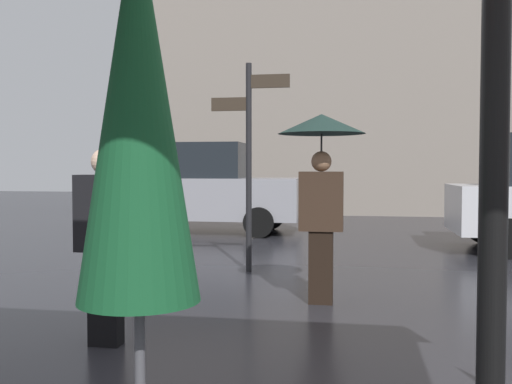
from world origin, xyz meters
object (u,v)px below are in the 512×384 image
(pedestrian_with_bag, at_px, (107,234))
(street_signpost, at_px, (249,145))
(folded_patio_umbrella_near, at_px, (138,132))
(pedestrian_with_umbrella, at_px, (321,159))
(parked_car_left, at_px, (198,188))

(pedestrian_with_bag, bearing_deg, street_signpost, 2.85)
(folded_patio_umbrella_near, height_order, street_signpost, street_signpost)
(pedestrian_with_umbrella, bearing_deg, street_signpost, 59.29)
(parked_car_left, bearing_deg, pedestrian_with_umbrella, -64.43)
(parked_car_left, bearing_deg, folded_patio_umbrella_near, -75.94)
(folded_patio_umbrella_near, xyz_separation_m, street_signpost, (-0.72, 5.90, 0.19))
(pedestrian_with_bag, bearing_deg, pedestrian_with_umbrella, -31.59)
(pedestrian_with_umbrella, height_order, pedestrian_with_bag, pedestrian_with_umbrella)
(pedestrian_with_umbrella, relative_size, parked_car_left, 0.45)
(pedestrian_with_umbrella, height_order, parked_car_left, pedestrian_with_umbrella)
(pedestrian_with_umbrella, bearing_deg, parked_car_left, 53.15)
(parked_car_left, bearing_deg, street_signpost, -66.90)
(parked_car_left, relative_size, street_signpost, 1.56)
(folded_patio_umbrella_near, distance_m, street_signpost, 5.95)
(pedestrian_with_umbrella, xyz_separation_m, parked_car_left, (-3.09, 6.31, -0.53))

